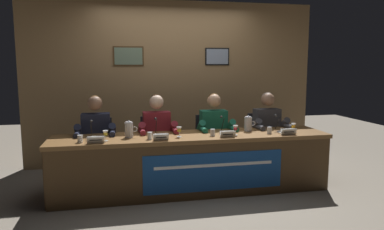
# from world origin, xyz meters

# --- Properties ---
(ground_plane) EXTENTS (12.00, 12.00, 0.00)m
(ground_plane) POSITION_xyz_m (0.00, 0.00, 0.00)
(ground_plane) COLOR gray
(wall_back_panelled) EXTENTS (4.67, 0.14, 2.60)m
(wall_back_panelled) POSITION_xyz_m (-0.00, 1.45, 1.30)
(wall_back_panelled) COLOR #937047
(wall_back_panelled) RESTS_ON ground_plane
(conference_table) EXTENTS (3.47, 0.73, 0.72)m
(conference_table) POSITION_xyz_m (0.00, -0.11, 0.50)
(conference_table) COLOR brown
(conference_table) RESTS_ON ground_plane
(chair_far_left) EXTENTS (0.44, 0.45, 0.88)m
(chair_far_left) POSITION_xyz_m (-1.19, 0.55, 0.42)
(chair_far_left) COLOR black
(chair_far_left) RESTS_ON ground_plane
(panelist_far_left) EXTENTS (0.51, 0.48, 1.21)m
(panelist_far_left) POSITION_xyz_m (-1.19, 0.35, 0.70)
(panelist_far_left) COLOR black
(panelist_far_left) RESTS_ON ground_plane
(nameplate_far_left) EXTENTS (0.19, 0.06, 0.08)m
(nameplate_far_left) POSITION_xyz_m (-1.16, -0.27, 0.76)
(nameplate_far_left) COLOR white
(nameplate_far_left) RESTS_ON conference_table
(juice_glass_far_left) EXTENTS (0.06, 0.06, 0.12)m
(juice_glass_far_left) POSITION_xyz_m (-1.05, -0.17, 0.81)
(juice_glass_far_left) COLOR white
(juice_glass_far_left) RESTS_ON conference_table
(water_cup_far_left) EXTENTS (0.06, 0.06, 0.08)m
(water_cup_far_left) POSITION_xyz_m (-1.33, -0.19, 0.76)
(water_cup_far_left) COLOR silver
(water_cup_far_left) RESTS_ON conference_table
(microphone_far_left) EXTENTS (0.06, 0.17, 0.22)m
(microphone_far_left) POSITION_xyz_m (-1.22, -0.01, 0.80)
(microphone_far_left) COLOR black
(microphone_far_left) RESTS_ON conference_table
(chair_center_left) EXTENTS (0.44, 0.45, 0.88)m
(chair_center_left) POSITION_xyz_m (-0.40, 0.55, 0.42)
(chair_center_left) COLOR black
(chair_center_left) RESTS_ON ground_plane
(panelist_center_left) EXTENTS (0.51, 0.48, 1.21)m
(panelist_center_left) POSITION_xyz_m (-0.40, 0.35, 0.70)
(panelist_center_left) COLOR black
(panelist_center_left) RESTS_ON ground_plane
(nameplate_center_left) EXTENTS (0.18, 0.06, 0.08)m
(nameplate_center_left) POSITION_xyz_m (-0.43, -0.27, 0.76)
(nameplate_center_left) COLOR white
(nameplate_center_left) RESTS_ON conference_table
(juice_glass_center_left) EXTENTS (0.06, 0.06, 0.12)m
(juice_glass_center_left) POSITION_xyz_m (-0.18, -0.11, 0.81)
(juice_glass_center_left) COLOR white
(juice_glass_center_left) RESTS_ON conference_table
(water_cup_center_left) EXTENTS (0.06, 0.06, 0.08)m
(water_cup_center_left) POSITION_xyz_m (-0.54, -0.17, 0.76)
(water_cup_center_left) COLOR silver
(water_cup_center_left) RESTS_ON conference_table
(microphone_center_left) EXTENTS (0.06, 0.17, 0.22)m
(microphone_center_left) POSITION_xyz_m (-0.44, 0.03, 0.80)
(microphone_center_left) COLOR black
(microphone_center_left) RESTS_ON conference_table
(chair_center_right) EXTENTS (0.44, 0.45, 0.88)m
(chair_center_right) POSITION_xyz_m (0.40, 0.55, 0.42)
(chair_center_right) COLOR black
(chair_center_right) RESTS_ON ground_plane
(panelist_center_right) EXTENTS (0.51, 0.48, 1.21)m
(panelist_center_right) POSITION_xyz_m (0.40, 0.35, 0.70)
(panelist_center_right) COLOR black
(panelist_center_right) RESTS_ON ground_plane
(nameplate_center_right) EXTENTS (0.18, 0.06, 0.08)m
(nameplate_center_right) POSITION_xyz_m (0.39, -0.25, 0.76)
(nameplate_center_right) COLOR white
(nameplate_center_right) RESTS_ON conference_table
(juice_glass_center_right) EXTENTS (0.06, 0.06, 0.12)m
(juice_glass_center_right) POSITION_xyz_m (0.52, -0.14, 0.81)
(juice_glass_center_right) COLOR white
(juice_glass_center_right) RESTS_ON conference_table
(water_cup_center_right) EXTENTS (0.06, 0.06, 0.08)m
(water_cup_center_right) POSITION_xyz_m (0.23, -0.13, 0.76)
(water_cup_center_right) COLOR silver
(water_cup_center_right) RESTS_ON conference_table
(microphone_center_right) EXTENTS (0.06, 0.17, 0.22)m
(microphone_center_right) POSITION_xyz_m (0.41, 0.02, 0.80)
(microphone_center_right) COLOR black
(microphone_center_right) RESTS_ON conference_table
(chair_far_right) EXTENTS (0.44, 0.45, 0.88)m
(chair_far_right) POSITION_xyz_m (1.19, 0.55, 0.42)
(chair_far_right) COLOR black
(chair_far_right) RESTS_ON ground_plane
(panelist_far_right) EXTENTS (0.51, 0.48, 1.21)m
(panelist_far_right) POSITION_xyz_m (1.19, 0.35, 0.70)
(panelist_far_right) COLOR black
(panelist_far_right) RESTS_ON ground_plane
(nameplate_far_right) EXTENTS (0.20, 0.06, 0.08)m
(nameplate_far_right) POSITION_xyz_m (1.18, -0.26, 0.76)
(nameplate_far_right) COLOR white
(nameplate_far_right) RESTS_ON conference_table
(juice_glass_far_right) EXTENTS (0.06, 0.06, 0.12)m
(juice_glass_far_right) POSITION_xyz_m (1.31, -0.14, 0.81)
(juice_glass_far_right) COLOR white
(juice_glass_far_right) RESTS_ON conference_table
(water_cup_far_right) EXTENTS (0.06, 0.06, 0.08)m
(water_cup_far_right) POSITION_xyz_m (0.98, -0.13, 0.76)
(water_cup_far_right) COLOR silver
(water_cup_far_right) RESTS_ON conference_table
(microphone_far_right) EXTENTS (0.06, 0.17, 0.22)m
(microphone_far_right) POSITION_xyz_m (1.15, -0.03, 0.80)
(microphone_far_right) COLOR black
(microphone_far_right) RESTS_ON conference_table
(water_pitcher_left_side) EXTENTS (0.15, 0.10, 0.21)m
(water_pitcher_left_side) POSITION_xyz_m (-0.78, -0.01, 0.82)
(water_pitcher_left_side) COLOR silver
(water_pitcher_left_side) RESTS_ON conference_table
(water_pitcher_right_side) EXTENTS (0.15, 0.10, 0.21)m
(water_pitcher_right_side) POSITION_xyz_m (0.78, 0.10, 0.82)
(water_pitcher_right_side) COLOR silver
(water_pitcher_right_side) RESTS_ON conference_table
(document_stack_far_right) EXTENTS (0.22, 0.16, 0.01)m
(document_stack_far_right) POSITION_xyz_m (1.22, -0.13, 0.73)
(document_stack_far_right) COLOR white
(document_stack_far_right) RESTS_ON conference_table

